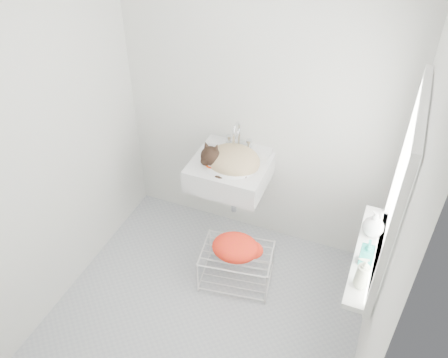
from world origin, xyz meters
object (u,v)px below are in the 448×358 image
at_px(bottle_c, 371,233).
at_px(cat, 231,160).
at_px(sink, 230,163).
at_px(bottle_b, 365,262).
at_px(wire_rack, 236,267).
at_px(bottle_a, 359,285).

bearing_deg(bottle_c, cat, 162.44).
height_order(sink, bottle_b, sink).
bearing_deg(bottle_c, wire_rack, -179.15).
bearing_deg(wire_rack, bottle_c, 0.85).
height_order(sink, wire_rack, sink).
bearing_deg(bottle_a, sink, 143.92).
height_order(sink, bottle_a, sink).
height_order(sink, cat, cat).
bearing_deg(bottle_b, sink, 150.79).
relative_size(cat, wire_rack, 0.88).
bearing_deg(sink, bottle_c, -18.17).
distance_m(sink, bottle_c, 1.18).
relative_size(sink, wire_rack, 1.10).
height_order(bottle_a, bottle_c, bottle_a).
bearing_deg(sink, cat, -53.72).
xyz_separation_m(cat, wire_rack, (0.20, -0.36, -0.74)).
bearing_deg(bottle_c, bottle_a, -90.00).
xyz_separation_m(wire_rack, bottle_c, (0.91, 0.01, 0.70)).
bearing_deg(bottle_a, bottle_c, 90.00).
xyz_separation_m(sink, bottle_c, (1.12, -0.37, 0.00)).
bearing_deg(cat, sink, 116.84).
distance_m(cat, bottle_c, 1.16).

